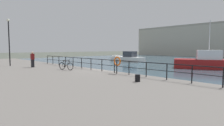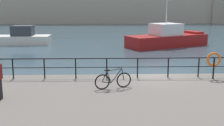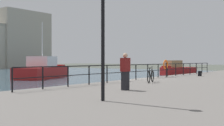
% 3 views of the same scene
% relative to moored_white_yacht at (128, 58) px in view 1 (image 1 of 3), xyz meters
% --- Properties ---
extents(ground_plane, '(240.00, 240.00, 0.00)m').
position_rel_moored_white_yacht_xyz_m(ground_plane, '(12.71, -17.65, -0.74)').
color(ground_plane, '#4C5147').
extents(water_basin, '(80.00, 60.00, 0.01)m').
position_rel_moored_white_yacht_xyz_m(water_basin, '(12.71, 12.55, -0.74)').
color(water_basin, '#385160').
rests_on(water_basin, ground_plane).
extents(quay_promenade, '(56.00, 13.00, 0.73)m').
position_rel_moored_white_yacht_xyz_m(quay_promenade, '(12.71, -24.15, -0.38)').
color(quay_promenade, slate).
rests_on(quay_promenade, ground_plane).
extents(moored_white_yacht, '(7.66, 2.76, 2.17)m').
position_rel_moored_white_yacht_xyz_m(moored_white_yacht, '(0.00, 0.00, 0.00)').
color(moored_white_yacht, white).
rests_on(moored_white_yacht, water_basin).
extents(moored_blue_motorboat, '(9.63, 6.67, 6.54)m').
position_rel_moored_white_yacht_xyz_m(moored_blue_motorboat, '(17.04, -2.19, 0.18)').
color(moored_blue_motorboat, maroon).
rests_on(moored_blue_motorboat, water_basin).
extents(quay_railing, '(24.53, 0.07, 1.08)m').
position_rel_moored_white_yacht_xyz_m(quay_railing, '(14.19, -18.40, 0.72)').
color(quay_railing, black).
rests_on(quay_railing, quay_promenade).
extents(parked_bicycle, '(1.71, 0.57, 0.98)m').
position_rel_moored_white_yacht_xyz_m(parked_bicycle, '(10.39, -20.33, 0.37)').
color(parked_bicycle, black).
rests_on(parked_bicycle, quay_promenade).
extents(mooring_bollard, '(0.32, 0.32, 0.44)m').
position_rel_moored_white_yacht_xyz_m(mooring_bollard, '(19.00, -20.27, 0.20)').
color(mooring_bollard, black).
rests_on(mooring_bollard, quay_promenade).
extents(life_ring_stand, '(0.75, 0.16, 1.40)m').
position_rel_moored_white_yacht_xyz_m(life_ring_stand, '(15.67, -18.72, 0.96)').
color(life_ring_stand, black).
rests_on(life_ring_stand, quay_promenade).
extents(quay_lamp_post, '(0.32, 0.32, 5.44)m').
position_rel_moored_white_yacht_xyz_m(quay_lamp_post, '(2.28, -23.06, 3.39)').
color(quay_lamp_post, black).
rests_on(quay_lamp_post, quay_promenade).
extents(standing_person, '(0.44, 0.29, 1.69)m').
position_rel_moored_white_yacht_xyz_m(standing_person, '(5.62, -21.69, 0.85)').
color(standing_person, black).
rests_on(standing_person, quay_promenade).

